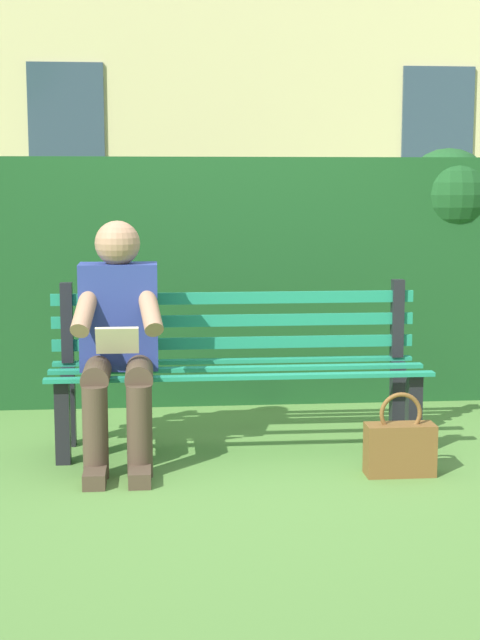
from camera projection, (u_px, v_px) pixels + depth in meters
ground at (238, 450)px, 4.76m from camera, size 60.00×60.00×0.00m
park_bench at (237, 363)px, 4.78m from camera, size 1.88×0.48×0.84m
person_seated at (118, 336)px, 4.53m from camera, size 0.44×0.73×1.16m
hedge_backdrop at (212, 273)px, 5.90m from camera, size 4.98×0.70×1.55m
handbag at (400, 447)px, 4.33m from camera, size 0.32×0.13×0.39m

